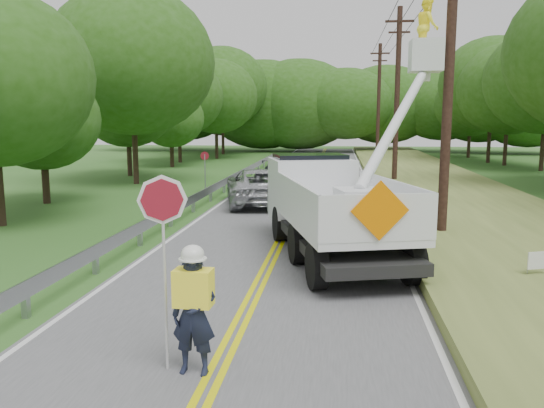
# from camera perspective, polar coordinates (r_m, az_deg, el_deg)

# --- Properties ---
(ground) EXTENTS (140.00, 140.00, 0.00)m
(ground) POSITION_cam_1_polar(r_m,az_deg,el_deg) (9.19, -4.76, -15.15)
(ground) COLOR #255519
(ground) RESTS_ON ground
(road) EXTENTS (7.20, 96.00, 0.03)m
(road) POSITION_cam_1_polar(r_m,az_deg,el_deg) (22.58, 2.49, -0.63)
(road) COLOR #535356
(road) RESTS_ON ground
(guardrail) EXTENTS (0.18, 48.00, 0.77)m
(guardrail) POSITION_cam_1_polar(r_m,az_deg,el_deg) (24.03, -6.92, 1.20)
(guardrail) COLOR #92959A
(guardrail) RESTS_ON ground
(utility_poles) EXTENTS (1.60, 43.30, 10.00)m
(utility_poles) POSITION_cam_1_polar(r_m,az_deg,el_deg) (25.48, 14.68, 12.04)
(utility_poles) COLOR black
(utility_poles) RESTS_ON ground
(tall_grass_verge) EXTENTS (7.00, 96.00, 0.30)m
(tall_grass_verge) POSITION_cam_1_polar(r_m,az_deg,el_deg) (23.12, 20.32, -0.60)
(tall_grass_verge) COLOR #586730
(tall_grass_verge) RESTS_ON ground
(treeline_left) EXTENTS (10.73, 55.27, 11.48)m
(treeline_left) POSITION_cam_1_polar(r_m,az_deg,el_deg) (42.05, -10.51, 11.90)
(treeline_left) COLOR #332319
(treeline_left) RESTS_ON ground
(treeline_horizon) EXTENTS (54.93, 13.10, 10.53)m
(treeline_horizon) POSITION_cam_1_polar(r_m,az_deg,el_deg) (64.44, 6.35, 10.39)
(treeline_horizon) COLOR #244F10
(treeline_horizon) RESTS_ON ground
(flagger) EXTENTS (1.13, 0.46, 2.94)m
(flagger) POSITION_cam_1_polar(r_m,az_deg,el_deg) (8.10, -8.33, -10.47)
(flagger) COLOR #191E33
(flagger) RESTS_ON road
(bucket_truck) EXTENTS (5.36, 7.93, 7.28)m
(bucket_truck) POSITION_cam_1_polar(r_m,az_deg,el_deg) (15.86, 6.22, 1.24)
(bucket_truck) COLOR black
(bucket_truck) RESTS_ON road
(suv_silver) EXTENTS (3.83, 6.13, 1.58)m
(suv_silver) POSITION_cam_1_polar(r_m,az_deg,el_deg) (24.00, -1.51, 1.87)
(suv_silver) COLOR #AFB1B6
(suv_silver) RESTS_ON road
(suv_darkgrey) EXTENTS (2.62, 5.24, 1.46)m
(suv_darkgrey) POSITION_cam_1_polar(r_m,az_deg,el_deg) (33.36, 1.47, 3.74)
(suv_darkgrey) COLOR #3A3B43
(suv_darkgrey) RESTS_ON road
(stop_sign_permanent) EXTENTS (0.45, 0.06, 2.13)m
(stop_sign_permanent) POSITION_cam_1_polar(r_m,az_deg,el_deg) (28.02, -7.08, 3.98)
(stop_sign_permanent) COLOR #92959A
(stop_sign_permanent) RESTS_ON ground
(yard_sign) EXTENTS (0.54, 0.22, 0.82)m
(yard_sign) POSITION_cam_1_polar(r_m,az_deg,el_deg) (13.57, 26.27, -5.46)
(yard_sign) COLOR white
(yard_sign) RESTS_ON ground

